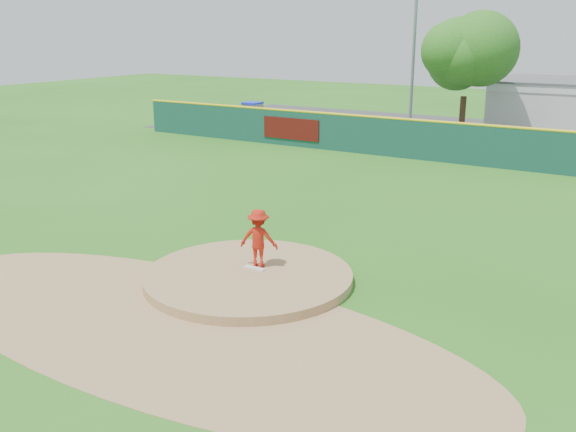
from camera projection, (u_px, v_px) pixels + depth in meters
The scene contains 12 objects.
ground at pixel (248, 281), 16.95m from camera, with size 120.00×120.00×0.00m, color #286B19.
pitchers_mound at pixel (248, 281), 16.95m from camera, with size 5.50×5.50×0.50m, color #9E774C.
pitching_rubber at pixel (255, 268), 17.12m from camera, with size 0.60×0.15×0.04m, color white.
infield_dirt_arc at pixel (172, 324), 14.50m from camera, with size 15.40×15.40×0.01m, color #9E774C.
parking_lot at pixel (503, 138), 39.03m from camera, with size 44.00×16.00×0.02m, color #38383A.
pitcher at pixel (259, 238), 17.11m from camera, with size 1.03×0.59×1.59m, color #B51D0F.
van at pixel (502, 142), 33.60m from camera, with size 2.24×4.86×1.35m, color silver.
fence_banners at pixel (440, 142), 31.79m from camera, with size 20.95×0.04×1.20m.
playground_slide at pixel (252, 115), 42.95m from camera, with size 1.11×3.13×1.73m.
outfield_fence at pixel (459, 142), 31.37m from camera, with size 40.00×0.14×2.07m.
deciduous_tree at pixel (466, 62), 37.12m from camera, with size 5.60×5.60×7.36m.
light_pole_left at pixel (415, 35), 40.35m from camera, with size 1.75×0.25×11.00m.
Camera 1 is at (9.16, -12.90, 6.42)m, focal length 40.00 mm.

